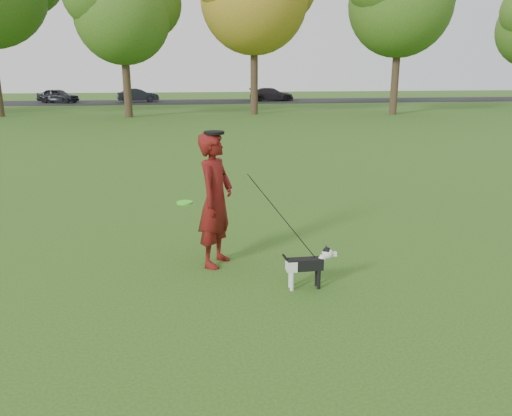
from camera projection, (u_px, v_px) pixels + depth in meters
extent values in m
plane|color=#285116|center=(240.00, 274.00, 7.22)|extent=(120.00, 120.00, 0.00)
cube|color=black|center=(190.00, 102.00, 45.33)|extent=(120.00, 7.00, 0.02)
imported|color=#53110B|center=(216.00, 200.00, 7.35)|extent=(0.77, 0.87, 2.01)
cube|color=black|center=(305.00, 264.00, 6.68)|extent=(0.49, 0.15, 0.16)
cube|color=white|center=(291.00, 266.00, 6.66)|extent=(0.14, 0.15, 0.14)
cylinder|color=white|center=(292.00, 281.00, 6.66)|extent=(0.05, 0.05, 0.26)
cylinder|color=white|center=(290.00, 278.00, 6.76)|extent=(0.05, 0.05, 0.26)
cylinder|color=black|center=(319.00, 280.00, 6.72)|extent=(0.05, 0.05, 0.26)
cylinder|color=black|center=(317.00, 276.00, 6.82)|extent=(0.05, 0.05, 0.26)
cylinder|color=white|center=(321.00, 261.00, 6.70)|extent=(0.16, 0.10, 0.17)
sphere|color=white|center=(327.00, 253.00, 6.69)|extent=(0.15, 0.15, 0.15)
sphere|color=black|center=(327.00, 251.00, 6.68)|extent=(0.11, 0.11, 0.11)
cube|color=white|center=(333.00, 254.00, 6.70)|extent=(0.10, 0.06, 0.05)
sphere|color=black|center=(337.00, 254.00, 6.71)|extent=(0.03, 0.03, 0.03)
cone|color=black|center=(328.00, 249.00, 6.63)|extent=(0.05, 0.05, 0.06)
cone|color=black|center=(326.00, 247.00, 6.71)|extent=(0.05, 0.05, 0.06)
cylinder|color=black|center=(288.00, 261.00, 6.64)|extent=(0.17, 0.03, 0.22)
cylinder|color=black|center=(317.00, 260.00, 6.69)|extent=(0.11, 0.11, 0.02)
imported|color=black|center=(58.00, 96.00, 43.57)|extent=(3.82, 2.51, 1.21)
imported|color=black|center=(138.00, 95.00, 44.53)|extent=(3.76, 1.89, 1.18)
imported|color=black|center=(271.00, 94.00, 46.23)|extent=(4.17, 1.88, 1.19)
cylinder|color=#41F81F|center=(185.00, 203.00, 7.23)|extent=(0.23, 0.23, 0.02)
cylinder|color=black|center=(214.00, 133.00, 7.09)|extent=(0.29, 0.29, 0.04)
cylinder|color=#38281C|center=(127.00, 82.00, 30.39)|extent=(0.48, 0.48, 4.20)
sphere|color=#426B1E|center=(122.00, 6.00, 29.23)|extent=(5.60, 5.60, 5.60)
cylinder|color=#38281C|center=(254.00, 75.00, 32.35)|extent=(0.48, 0.48, 5.04)
cylinder|color=#38281C|center=(395.00, 76.00, 32.21)|extent=(0.48, 0.48, 4.83)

